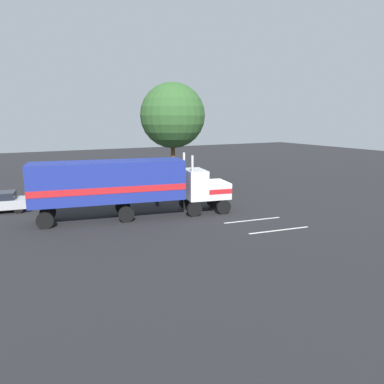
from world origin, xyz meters
TOP-DOWN VIEW (x-y plane):
  - ground_plane at (0.00, 0.00)m, footprint 120.00×120.00m
  - lane_stripe_near at (1.15, -3.50)m, footprint 4.38×0.78m
  - lane_stripe_mid at (1.29, -6.16)m, footprint 4.38×0.78m
  - semi_truck at (-6.55, 1.32)m, footprint 14.37×5.16m
  - person_bystander at (-3.22, 3.59)m, footprint 0.34×0.47m
  - tree_left at (1.76, 11.16)m, footprint 6.69×6.69m

SIDE VIEW (x-z plane):
  - ground_plane at x=0.00m, z-range 0.00..0.00m
  - lane_stripe_near at x=1.15m, z-range 0.00..0.01m
  - lane_stripe_mid at x=1.29m, z-range 0.00..0.01m
  - person_bystander at x=-3.22m, z-range 0.08..1.71m
  - semi_truck at x=-6.55m, z-range 0.27..4.77m
  - tree_left at x=1.76m, z-range 1.99..12.67m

